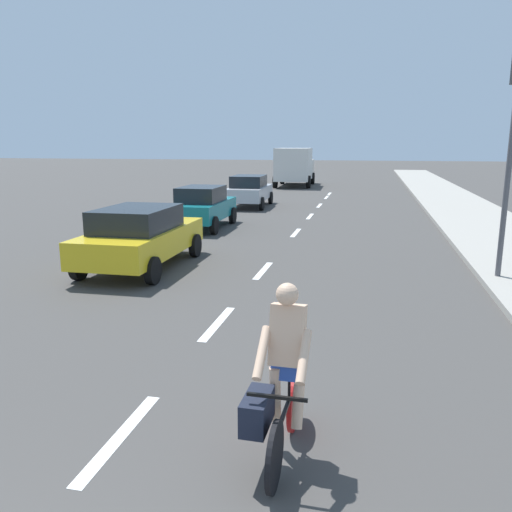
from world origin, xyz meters
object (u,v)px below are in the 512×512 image
(parked_car_teal, at_px, (203,206))
(cyclist, at_px, (280,381))
(delivery_truck, at_px, (295,166))
(parked_car_yellow, at_px, (140,235))
(parked_car_silver, at_px, (249,190))

(parked_car_teal, bearing_deg, cyclist, -69.54)
(cyclist, relative_size, delivery_truck, 0.29)
(cyclist, bearing_deg, parked_car_teal, -67.56)
(parked_car_yellow, bearing_deg, cyclist, -56.74)
(parked_car_teal, distance_m, parked_car_silver, 6.92)
(parked_car_teal, height_order, parked_car_silver, same)
(cyclist, distance_m, delivery_truck, 34.23)
(cyclist, bearing_deg, parked_car_yellow, -55.06)
(parked_car_yellow, relative_size, parked_car_silver, 1.05)
(parked_car_yellow, distance_m, delivery_truck, 26.64)
(cyclist, relative_size, parked_car_teal, 0.47)
(parked_car_teal, relative_size, delivery_truck, 0.62)
(parked_car_silver, bearing_deg, cyclist, -78.06)
(parked_car_teal, relative_size, parked_car_silver, 0.93)
(cyclist, height_order, parked_car_silver, cyclist)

